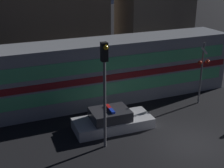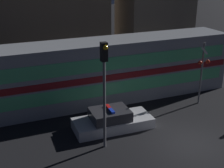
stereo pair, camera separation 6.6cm
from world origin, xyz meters
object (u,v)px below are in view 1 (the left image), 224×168
(police_car, at_px, (112,121))
(traffic_light_corner, at_px, (105,79))
(crossing_signal_near, at_px, (202,68))
(train, at_px, (111,70))

(police_car, relative_size, traffic_light_corner, 0.83)
(crossing_signal_near, xyz_separation_m, traffic_light_corner, (-7.89, -2.58, 1.25))
(train, relative_size, crossing_signal_near, 4.11)
(train, xyz_separation_m, police_car, (-1.61, -3.98, -1.63))
(train, distance_m, police_car, 4.59)
(train, relative_size, traffic_light_corner, 3.13)
(crossing_signal_near, bearing_deg, traffic_light_corner, -161.89)
(police_car, height_order, traffic_light_corner, traffic_light_corner)
(train, bearing_deg, traffic_light_corner, -115.62)
(police_car, relative_size, crossing_signal_near, 1.09)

